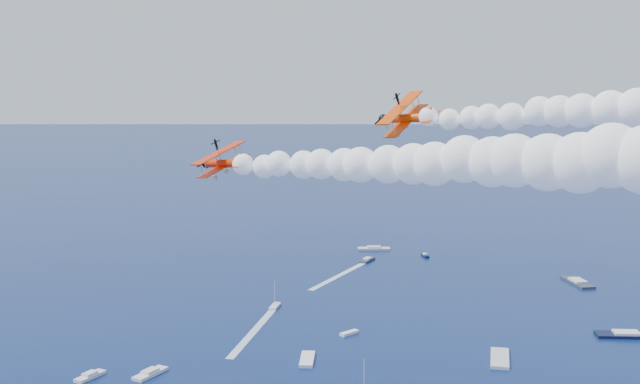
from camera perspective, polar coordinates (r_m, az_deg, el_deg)
The scene contains 6 objects.
biplane_lead at distance 96.30m, azimuth 6.21°, elevation 5.22°, with size 7.75×8.69×5.24m, color #EA4104, non-canonical shape.
biplane_trail at distance 88.01m, azimuth -6.78°, elevation 2.02°, with size 6.55×7.35×4.43m, color red, non-canonical shape.
smoke_trail_lead at distance 85.78m, azimuth 20.73°, elevation 5.58°, with size 49.55×6.27×9.10m, color white, non-canonical shape.
smoke_trail_trail at distance 72.14m, azimuth 7.31°, elevation 2.09°, with size 49.56×5.47×9.10m, color white, non-canonical shape.
spectator_boats at distance 191.71m, azimuth 16.57°, elevation -11.31°, with size 226.68×156.24×0.70m.
boat_wakes at distance 203.71m, azimuth 2.25°, elevation -9.86°, with size 113.05×96.81×0.04m.
Camera 1 is at (61.18, -54.01, 64.17)m, focal length 45.15 mm.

